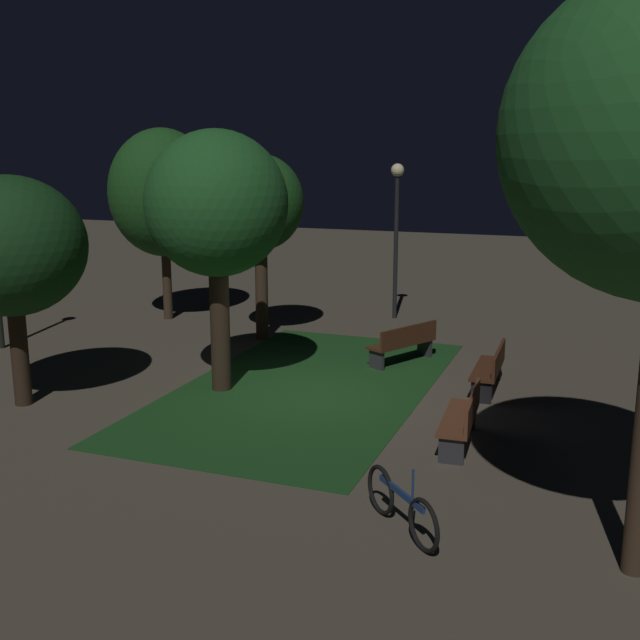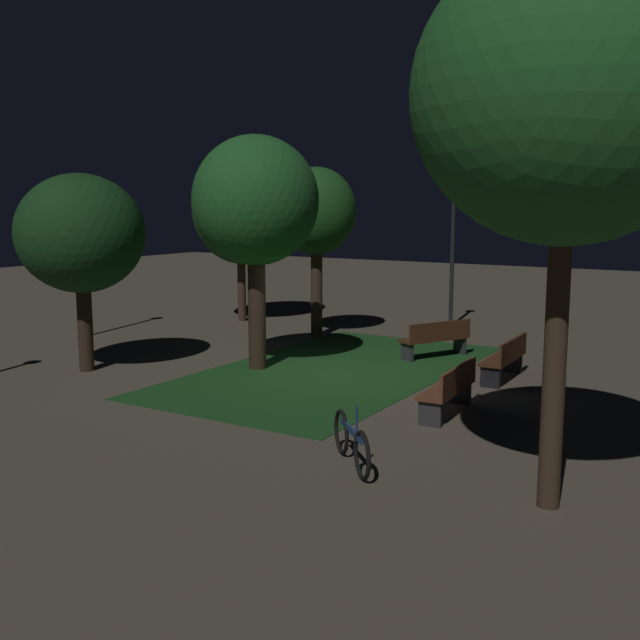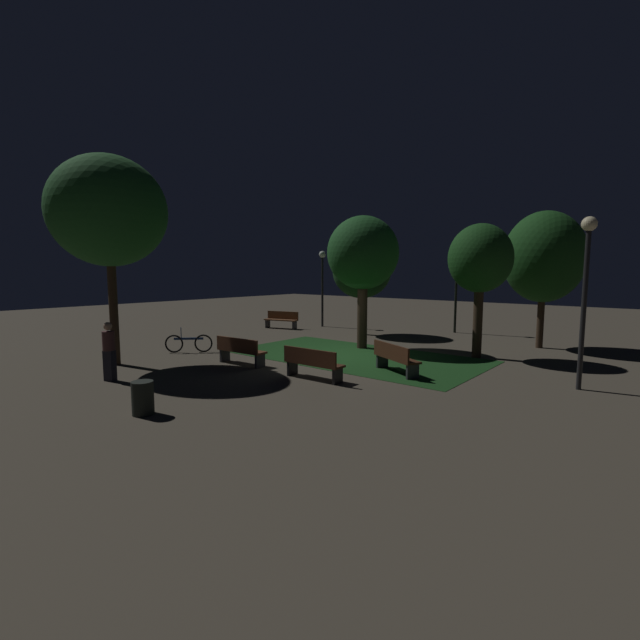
% 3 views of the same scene
% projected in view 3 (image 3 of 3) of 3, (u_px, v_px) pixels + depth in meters
% --- Properties ---
extents(ground_plane, '(60.00, 60.00, 0.00)m').
position_uv_depth(ground_plane, '(338.00, 356.00, 15.46)').
color(ground_plane, '#4C4438').
extents(grass_lawn, '(8.77, 4.72, 0.01)m').
position_uv_depth(grass_lawn, '(355.00, 356.00, 15.41)').
color(grass_lawn, '#194219').
rests_on(grass_lawn, ground).
extents(bench_back_row, '(1.82, 0.58, 0.88)m').
position_uv_depth(bench_back_row, '(240.00, 350.00, 13.94)').
color(bench_back_row, brown).
rests_on(bench_back_row, ground).
extents(bench_corner, '(1.81, 0.52, 0.88)m').
position_uv_depth(bench_corner, '(312.00, 363.00, 12.02)').
color(bench_corner, '#422314').
rests_on(bench_corner, ground).
extents(bench_front_left, '(1.86, 0.93, 0.88)m').
position_uv_depth(bench_front_left, '(282.00, 319.00, 22.83)').
color(bench_front_left, brown).
rests_on(bench_front_left, ground).
extents(bench_near_trees, '(1.82, 1.25, 0.88)m').
position_uv_depth(bench_near_trees, '(395.00, 357.00, 12.78)').
color(bench_near_trees, '#422314').
rests_on(bench_near_trees, ground).
extents(tree_back_left, '(2.13, 2.13, 4.57)m').
position_uv_depth(tree_back_left, '(480.00, 260.00, 14.84)').
color(tree_back_left, '#38281C').
rests_on(tree_back_left, ground).
extents(tree_right_canopy, '(3.50, 3.50, 6.51)m').
position_uv_depth(tree_right_canopy, '(108.00, 212.00, 13.51)').
color(tree_right_canopy, '#38281C').
rests_on(tree_right_canopy, ground).
extents(tree_left_canopy, '(2.95, 2.95, 5.24)m').
position_uv_depth(tree_left_canopy, '(544.00, 257.00, 16.72)').
color(tree_left_canopy, '#38281C').
rests_on(tree_left_canopy, ground).
extents(tree_lawn_side, '(2.71, 2.71, 4.24)m').
position_uv_depth(tree_lawn_side, '(362.00, 272.00, 20.38)').
color(tree_lawn_side, '#2D2116').
rests_on(tree_lawn_side, ground).
extents(tree_tall_center, '(2.72, 2.72, 5.05)m').
position_uv_depth(tree_tall_center, '(363.00, 254.00, 16.63)').
color(tree_tall_center, '#2D2116').
rests_on(tree_tall_center, ground).
extents(lamp_post_path_center, '(0.36, 0.36, 4.03)m').
position_uv_depth(lamp_post_path_center, '(322.00, 275.00, 23.34)').
color(lamp_post_path_center, black).
rests_on(lamp_post_path_center, ground).
extents(lamp_post_plaza_west, '(0.36, 0.36, 4.06)m').
position_uv_depth(lamp_post_plaza_west, '(457.00, 275.00, 21.02)').
color(lamp_post_plaza_west, black).
rests_on(lamp_post_plaza_west, ground).
extents(lamp_post_plaza_east, '(0.36, 0.36, 4.29)m').
position_uv_depth(lamp_post_plaza_east, '(586.00, 272.00, 10.76)').
color(lamp_post_plaza_east, black).
rests_on(lamp_post_plaza_east, ground).
extents(trash_bin, '(0.45, 0.45, 0.70)m').
position_uv_depth(trash_bin, '(143.00, 398.00, 9.12)').
color(trash_bin, black).
rests_on(trash_bin, ground).
extents(bicycle, '(1.26, 1.25, 0.93)m').
position_uv_depth(bicycle, '(189.00, 343.00, 16.08)').
color(bicycle, black).
rests_on(bicycle, ground).
extents(pedestrian, '(0.34, 0.32, 1.61)m').
position_uv_depth(pedestrian, '(109.00, 350.00, 11.87)').
color(pedestrian, black).
rests_on(pedestrian, ground).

